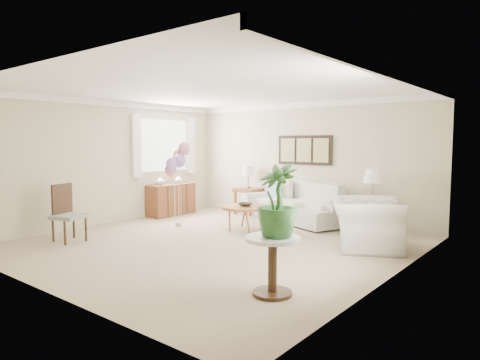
{
  "coord_description": "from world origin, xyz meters",
  "views": [
    {
      "loc": [
        4.82,
        -5.34,
        1.72
      ],
      "look_at": [
        0.06,
        0.6,
        1.05
      ],
      "focal_mm": 32.0,
      "sensor_mm": 36.0,
      "label": 1
    }
  ],
  "objects_px": {
    "coffee_table": "(246,208)",
    "armchair": "(366,224)",
    "sofa": "(301,207)",
    "accent_chair": "(67,212)",
    "balloon_cluster": "(177,160)"
  },
  "relations": [
    {
      "from": "armchair",
      "to": "coffee_table",
      "type": "bearing_deg",
      "value": 66.58
    },
    {
      "from": "coffee_table",
      "to": "balloon_cluster",
      "type": "distance_m",
      "value": 1.71
    },
    {
      "from": "sofa",
      "to": "accent_chair",
      "type": "bearing_deg",
      "value": -119.62
    },
    {
      "from": "armchair",
      "to": "balloon_cluster",
      "type": "relative_size",
      "value": 0.71
    },
    {
      "from": "balloon_cluster",
      "to": "accent_chair",
      "type": "bearing_deg",
      "value": -104.29
    },
    {
      "from": "coffee_table",
      "to": "armchair",
      "type": "bearing_deg",
      "value": 2.54
    },
    {
      "from": "coffee_table",
      "to": "balloon_cluster",
      "type": "xyz_separation_m",
      "value": [
        -1.33,
        -0.57,
        0.92
      ]
    },
    {
      "from": "sofa",
      "to": "balloon_cluster",
      "type": "xyz_separation_m",
      "value": [
        -1.77,
        -1.94,
        1.02
      ]
    },
    {
      "from": "armchair",
      "to": "accent_chair",
      "type": "xyz_separation_m",
      "value": [
        -4.28,
        -2.79,
        0.12
      ]
    },
    {
      "from": "sofa",
      "to": "balloon_cluster",
      "type": "bearing_deg",
      "value": -132.3
    },
    {
      "from": "coffee_table",
      "to": "balloon_cluster",
      "type": "height_order",
      "value": "balloon_cluster"
    },
    {
      "from": "balloon_cluster",
      "to": "coffee_table",
      "type": "bearing_deg",
      "value": 23.37
    },
    {
      "from": "accent_chair",
      "to": "balloon_cluster",
      "type": "height_order",
      "value": "balloon_cluster"
    },
    {
      "from": "sofa",
      "to": "balloon_cluster",
      "type": "distance_m",
      "value": 2.82
    },
    {
      "from": "coffee_table",
      "to": "armchair",
      "type": "xyz_separation_m",
      "value": [
        2.41,
        0.11,
        -0.04
      ]
    }
  ]
}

